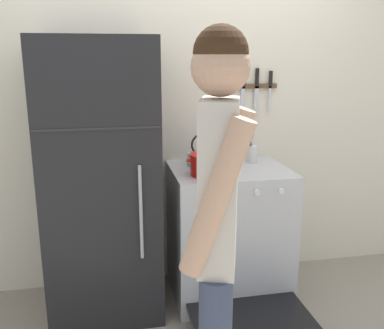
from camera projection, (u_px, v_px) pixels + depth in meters
ground_plane at (179, 274)px, 3.36m from camera, size 14.00×14.00×0.00m
wall_back at (177, 111)px, 3.07m from camera, size 10.00×0.06×2.55m
refrigerator at (102, 181)px, 2.72m from camera, size 0.71×0.67×1.77m
stove_range at (230, 235)px, 2.96m from camera, size 0.79×1.37×0.92m
dutch_oven_pot at (209, 164)px, 2.71m from camera, size 0.29×0.24×0.16m
tea_kettle at (202, 157)px, 2.96m from camera, size 0.25×0.20×0.22m
utensil_jar at (251, 153)px, 3.03m from camera, size 0.08×0.08×0.28m
person at (218, 233)px, 1.63m from camera, size 0.36×0.42×1.77m
wall_knife_strip at (256, 86)px, 3.09m from camera, size 0.31×0.03×0.36m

